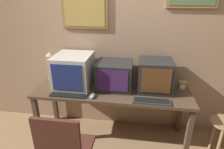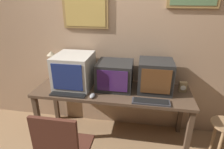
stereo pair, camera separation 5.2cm
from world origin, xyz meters
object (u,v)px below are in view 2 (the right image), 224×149
(keyboard_main, at_px, (69,94))
(keyboard_side, at_px, (151,102))
(mouse_near_keyboard, at_px, (92,96))
(desk_lamp, at_px, (52,60))
(desk_clock, at_px, (183,87))
(monitor_right, at_px, (155,76))
(monitor_center, at_px, (115,75))
(monitor_left, at_px, (74,71))
(side_stool, at_px, (224,133))

(keyboard_main, xyz_separation_m, keyboard_side, (0.97, -0.03, 0.00))
(mouse_near_keyboard, distance_m, desk_lamp, 0.84)
(desk_clock, bearing_deg, keyboard_main, -167.25)
(monitor_right, distance_m, mouse_near_keyboard, 0.80)
(monitor_center, distance_m, keyboard_side, 0.57)
(monitor_center, bearing_deg, desk_clock, 1.35)
(monitor_left, xyz_separation_m, keyboard_main, (0.00, -0.25, -0.20))
(keyboard_main, relative_size, desk_clock, 3.34)
(desk_lamp, bearing_deg, monitor_right, -5.10)
(monitor_left, xyz_separation_m, side_stool, (1.83, -0.21, -0.57))
(monitor_center, relative_size, side_stool, 0.89)
(keyboard_side, xyz_separation_m, desk_clock, (0.39, 0.33, 0.05))
(mouse_near_keyboard, bearing_deg, monitor_center, 53.49)
(desk_clock, bearing_deg, monitor_center, -178.65)
(monitor_left, xyz_separation_m, monitor_right, (1.02, 0.04, -0.02))
(keyboard_side, bearing_deg, mouse_near_keyboard, 178.57)
(keyboard_main, height_order, side_stool, keyboard_main)
(keyboard_main, relative_size, keyboard_side, 1.03)
(monitor_left, height_order, keyboard_main, monitor_left)
(monitor_center, xyz_separation_m, monitor_right, (0.50, 0.00, 0.02))
(keyboard_side, relative_size, desk_lamp, 1.02)
(monitor_center, bearing_deg, mouse_near_keyboard, -126.51)
(monitor_center, xyz_separation_m, desk_clock, (0.84, 0.02, -0.11))
(desk_clock, relative_size, desk_lamp, 0.32)
(monitor_center, xyz_separation_m, side_stool, (1.31, -0.25, -0.52))
(monitor_center, bearing_deg, side_stool, -10.60)
(monitor_center, height_order, mouse_near_keyboard, monitor_center)
(monitor_left, relative_size, monitor_center, 1.10)
(monitor_center, bearing_deg, monitor_right, 0.21)
(desk_lamp, height_order, side_stool, desk_lamp)
(monitor_left, bearing_deg, desk_clock, 2.50)
(monitor_left, xyz_separation_m, desk_lamp, (-0.38, 0.17, 0.06))
(monitor_left, bearing_deg, desk_lamp, 156.18)
(mouse_near_keyboard, bearing_deg, desk_clock, 16.57)
(keyboard_main, relative_size, side_stool, 0.87)
(mouse_near_keyboard, distance_m, side_stool, 1.58)
(keyboard_main, bearing_deg, monitor_center, 29.14)
(monitor_center, distance_m, desk_lamp, 0.91)
(monitor_center, height_order, keyboard_main, monitor_center)
(desk_clock, bearing_deg, keyboard_side, -139.42)
(mouse_near_keyboard, bearing_deg, desk_lamp, 148.01)
(keyboard_main, distance_m, side_stool, 1.86)
(keyboard_main, bearing_deg, side_stool, 1.32)
(monitor_right, xyz_separation_m, desk_lamp, (-1.39, 0.12, 0.08))
(desk_lamp, relative_size, side_stool, 0.82)
(monitor_left, distance_m, keyboard_side, 1.03)
(monitor_right, xyz_separation_m, mouse_near_keyboard, (-0.72, -0.30, -0.18))
(monitor_center, xyz_separation_m, desk_lamp, (-0.90, 0.13, 0.10))
(desk_lamp, bearing_deg, keyboard_side, -18.02)
(keyboard_side, height_order, desk_lamp, desk_lamp)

